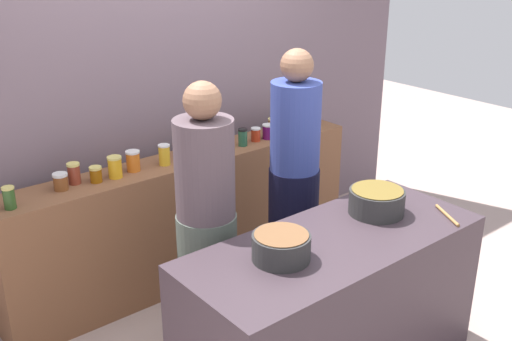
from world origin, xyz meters
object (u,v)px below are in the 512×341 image
preserve_jar_5 (133,161)px  cooking_pot_center (377,201)px  preserve_jar_2 (74,173)px  preserve_jar_13 (273,126)px  cooking_pot_left (281,247)px  preserve_jar_1 (61,182)px  preserve_jar_7 (183,146)px  cook_with_tongs (207,239)px  wooden_spoon (447,215)px  preserve_jar_4 (115,167)px  preserve_jar_12 (268,131)px  preserve_jar_3 (96,174)px  preserve_jar_14 (285,123)px  preserve_jar_0 (9,198)px  preserve_jar_9 (217,140)px  preserve_jar_6 (164,155)px  preserve_jar_10 (243,137)px  preserve_jar_11 (256,134)px  preserve_jar_8 (205,145)px  preserve_jar_15 (313,118)px  cook_in_cap (294,191)px

preserve_jar_5 → cooking_pot_center: preserve_jar_5 is taller
preserve_jar_2 → preserve_jar_13: preserve_jar_2 is taller
cooking_pot_left → preserve_jar_1: bearing=111.1°
preserve_jar_7 → cook_with_tongs: size_ratio=0.09×
preserve_jar_13 → wooden_spoon: (-0.12, -1.63, -0.10)m
preserve_jar_4 → cook_with_tongs: bearing=-79.1°
preserve_jar_5 → preserve_jar_12: (1.09, -0.05, -0.01)m
preserve_jar_3 → preserve_jar_14: 1.58m
preserve_jar_0 → cooking_pot_left: (0.86, -1.31, -0.05)m
preserve_jar_9 → preserve_jar_14: 0.65m
preserve_jar_5 → preserve_jar_0: bearing=-174.6°
preserve_jar_4 → preserve_jar_6: bearing=-0.3°
preserve_jar_9 → preserve_jar_10: preserve_jar_9 is taller
cook_with_tongs → preserve_jar_0: bearing=138.2°
cook_with_tongs → wooden_spoon: bearing=-37.2°
preserve_jar_6 → cook_with_tongs: size_ratio=0.08×
preserve_jar_4 → preserve_jar_11: bearing=-0.3°
preserve_jar_2 → cook_with_tongs: size_ratio=0.08×
preserve_jar_6 → wooden_spoon: (0.87, -1.59, -0.11)m
preserve_jar_8 → preserve_jar_2: bearing=175.8°
preserve_jar_7 → preserve_jar_13: size_ratio=1.19×
preserve_jar_1 → preserve_jar_13: (1.69, 0.01, 0.01)m
preserve_jar_0 → preserve_jar_11: preserve_jar_0 is taller
preserve_jar_6 → preserve_jar_14: (1.09, 0.04, -0.00)m
preserve_jar_3 → wooden_spoon: size_ratio=0.38×
preserve_jar_11 → wooden_spoon: bearing=-86.6°
cooking_pot_left → preserve_jar_3: bearing=103.1°
preserve_jar_7 → preserve_jar_3: bearing=-175.0°
preserve_jar_5 → cooking_pot_left: bearing=-88.0°
cooking_pot_left → cooking_pot_center: (0.76, 0.05, 0.00)m
preserve_jar_5 → cook_with_tongs: (0.01, -0.81, -0.23)m
preserve_jar_3 → preserve_jar_14: bearing=0.9°
preserve_jar_11 → cooking_pot_left: preserve_jar_11 is taller
preserve_jar_11 → preserve_jar_7: bearing=172.9°
preserve_jar_0 → preserve_jar_12: 1.90m
preserve_jar_14 → preserve_jar_8: bearing=-177.5°
preserve_jar_4 → preserve_jar_14: size_ratio=1.00×
preserve_jar_4 → preserve_jar_7: (0.54, 0.07, 0.00)m
preserve_jar_10 → preserve_jar_15: 0.72m
preserve_jar_2 → cook_with_tongs: cook_with_tongs is taller
preserve_jar_4 → wooden_spoon: 2.01m
cooking_pot_center → preserve_jar_2: bearing=130.9°
preserve_jar_15 → wooden_spoon: 1.66m
preserve_jar_8 → preserve_jar_14: size_ratio=0.93×
preserve_jar_2 → cook_in_cap: size_ratio=0.08×
preserve_jar_5 → preserve_jar_15: 1.57m
preserve_jar_9 → preserve_jar_10: bearing=-12.0°
cooking_pot_left → preserve_jar_10: bearing=58.9°
preserve_jar_8 → preserve_jar_11: 0.44m
preserve_jar_5 → preserve_jar_10: 0.85m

